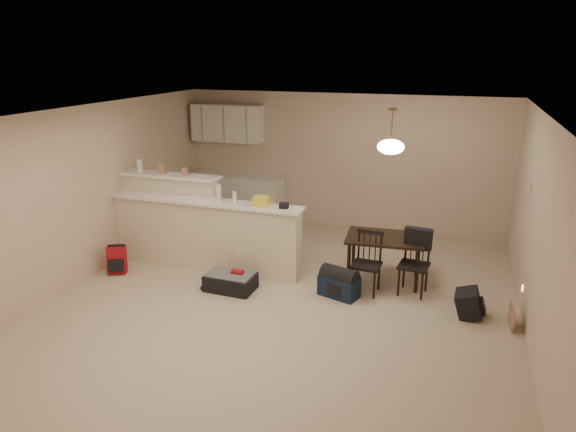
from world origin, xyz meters
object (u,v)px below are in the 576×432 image
at_px(suitcase, 231,282).
at_px(red_backpack, 117,260).
at_px(dining_table, 385,242).
at_px(dining_chair_far, 414,264).
at_px(dining_chair_near, 366,263).
at_px(black_daypack, 469,304).
at_px(pendant_lamp, 391,146).
at_px(navy_duffel, 339,286).

height_order(suitcase, red_backpack, red_backpack).
xyz_separation_m(dining_table, dining_chair_far, (0.45, -0.30, -0.15)).
height_order(dining_chair_near, black_daypack, dining_chair_near).
bearing_deg(dining_chair_far, black_daypack, -21.97).
distance_m(dining_table, black_daypack, 1.45).
xyz_separation_m(pendant_lamp, suitcase, (-1.99, -0.99, -1.88)).
height_order(pendant_lamp, dining_chair_near, pendant_lamp).
height_order(red_backpack, navy_duffel, red_backpack).
height_order(suitcase, navy_duffel, navy_duffel).
distance_m(pendant_lamp, suitcase, 2.91).
distance_m(red_backpack, black_daypack, 5.06).
bearing_deg(suitcase, dining_chair_far, 17.41).
distance_m(dining_table, dining_chair_far, 0.56).
bearing_deg(dining_chair_far, red_backpack, -163.81).
relative_size(dining_chair_far, suitcase, 1.32).
bearing_deg(pendant_lamp, suitcase, -153.66).
bearing_deg(dining_chair_far, pendant_lamp, 153.47).
relative_size(red_backpack, navy_duffel, 0.77).
xyz_separation_m(dining_chair_near, red_backpack, (-3.69, -0.53, -0.23)).
distance_m(dining_chair_far, suitcase, 2.56).
xyz_separation_m(red_backpack, navy_duffel, (3.37, 0.31, -0.06)).
distance_m(dining_chair_near, black_daypack, 1.41).
relative_size(dining_chair_far, red_backpack, 2.18).
xyz_separation_m(dining_chair_near, black_daypack, (1.36, -0.24, -0.27)).
xyz_separation_m(pendant_lamp, dining_chair_near, (-0.17, -0.47, -1.55)).
bearing_deg(dining_table, black_daypack, -35.51).
bearing_deg(black_daypack, dining_table, 62.21).
relative_size(dining_table, red_backpack, 2.81).
relative_size(dining_table, dining_chair_far, 1.29).
distance_m(pendant_lamp, black_daypack, 2.29).
bearing_deg(dining_chair_near, red_backpack, -168.50).
bearing_deg(navy_duffel, suitcase, -151.56).
bearing_deg(black_daypack, dining_chair_far, 63.99).
bearing_deg(pendant_lamp, red_backpack, -165.50).
bearing_deg(navy_duffel, red_backpack, -157.43).
bearing_deg(dining_chair_far, suitcase, -157.31).
xyz_separation_m(suitcase, red_backpack, (-1.87, -0.01, 0.09)).
bearing_deg(pendant_lamp, navy_duffel, -125.56).
bearing_deg(pendant_lamp, dining_chair_far, -33.47).
bearing_deg(suitcase, pendant_lamp, 28.00).
bearing_deg(red_backpack, black_daypack, -23.38).
distance_m(dining_chair_far, red_backpack, 4.38).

